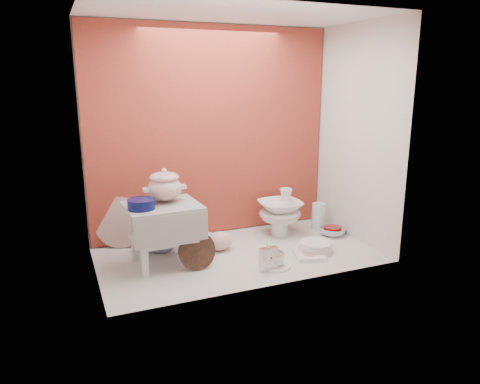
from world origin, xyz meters
The scene contains 17 objects.
ground centered at (0.00, 0.00, 0.00)m, with size 1.80×1.80×0.00m, color silver.
niche_shell centered at (0.00, 0.18, 0.93)m, with size 1.86×1.03×1.53m.
step_stool centered at (-0.49, 0.04, 0.19)m, with size 0.44×0.38×0.39m, color silver, non-canonical shape.
soup_tureen centered at (-0.45, 0.10, 0.49)m, with size 0.25×0.25×0.21m, color white, non-canonical shape.
cobalt_bowl centered at (-0.62, -0.01, 0.42)m, with size 0.16×0.16×0.06m, color #090E44.
floral_platter centered at (-0.69, 0.45, 0.18)m, with size 0.35×0.08×0.35m, color silver, non-canonical shape.
blue_white_vase centered at (-0.45, 0.28, 0.13)m, with size 0.25×0.25×0.26m, color white.
lacquer_tray centered at (-0.32, -0.11, 0.11)m, with size 0.24×0.08×0.23m, color black, non-canonical shape.
mantel_clock centered at (0.07, -0.31, 0.08)m, with size 0.11×0.04×0.17m, color silver.
plush_pig centered at (-0.09, 0.11, 0.07)m, with size 0.24×0.17×0.14m, color beige.
teacup_saucer centered at (0.13, -0.28, 0.01)m, with size 0.18×0.18×0.01m, color white.
gold_rim_teacup centered at (0.13, -0.28, 0.06)m, with size 0.11×0.11×0.09m, color white.
lattice_dish centered at (0.41, -0.22, 0.01)m, with size 0.18×0.18×0.03m, color white.
dinner_plate_stack centered at (0.49, -0.17, 0.04)m, with size 0.23×0.23×0.07m, color white.
crystal_bowl centered at (0.79, 0.08, 0.03)m, with size 0.19×0.19×0.06m, color silver.
clear_glass_vase centered at (0.78, 0.26, 0.10)m, with size 0.10×0.10×0.20m, color silver.
porcelain_tower centered at (0.43, 0.24, 0.18)m, with size 0.31×0.31×0.35m, color white, non-canonical shape.
Camera 1 is at (-1.07, -2.58, 1.13)m, focal length 33.70 mm.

